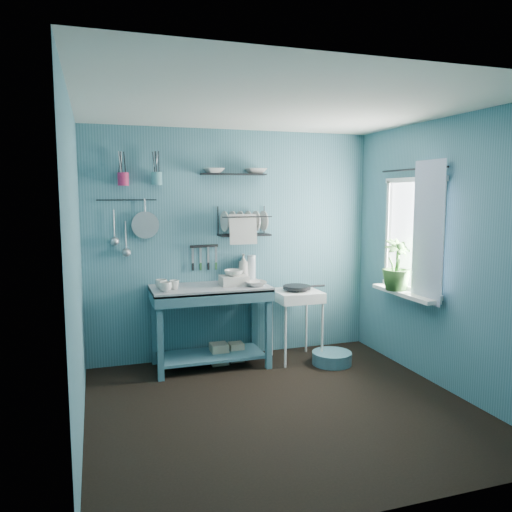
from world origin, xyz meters
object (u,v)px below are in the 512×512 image
object	(u,v)px
utensil_cup_teal	(157,179)
frying_pan	(297,287)
potted_plant	(397,265)
water_bottle	(251,268)
work_counter	(211,326)
wash_tub	(234,280)
hotplate_stand	(296,325)
mug_left	(166,287)
dish_rack	(244,221)
utensil_cup_magenta	(123,179)
mug_mid	(174,285)
soap_bottle	(243,267)
colander	(145,225)
mug_right	(161,284)
storage_tin_small	(236,352)
floor_basin	(332,358)
storage_tin_large	(219,354)

from	to	relation	value
utensil_cup_teal	frying_pan	bearing A→B (deg)	-11.95
frying_pan	potted_plant	world-z (taller)	potted_plant
frying_pan	water_bottle	bearing A→B (deg)	145.14
work_counter	water_bottle	xyz separation A→B (m)	(0.52, 0.22, 0.57)
wash_tub	hotplate_stand	size ratio (longest dim) A/B	0.36
mug_left	potted_plant	distance (m)	2.34
work_counter	utensil_cup_teal	distance (m)	1.63
frying_pan	dish_rack	xyz separation A→B (m)	(-0.52, 0.25, 0.71)
work_counter	utensil_cup_magenta	bearing A→B (deg)	157.36
mug_mid	utensil_cup_magenta	bearing A→B (deg)	147.02
water_bottle	dish_rack	xyz separation A→B (m)	(-0.09, -0.04, 0.52)
soap_bottle	dish_rack	xyz separation A→B (m)	(0.01, -0.02, 0.51)
utensil_cup_teal	colander	world-z (taller)	utensil_cup_teal
frying_pan	utensil_cup_teal	bearing A→B (deg)	168.05
soap_bottle	frying_pan	size ratio (longest dim) A/B	1.00
mug_left	dish_rack	world-z (taller)	dish_rack
work_counter	utensil_cup_magenta	xyz separation A→B (m)	(-0.83, 0.23, 1.53)
soap_bottle	water_bottle	world-z (taller)	soap_bottle
mug_right	soap_bottle	size ratio (longest dim) A/B	0.41
mug_right	utensil_cup_teal	bearing A→B (deg)	88.67
mug_left	storage_tin_small	bearing A→B (deg)	17.10
soap_bottle	dish_rack	bearing A→B (deg)	-74.73
work_counter	wash_tub	world-z (taller)	wash_tub
mug_mid	dish_rack	size ratio (longest dim) A/B	0.18
wash_tub	floor_basin	size ratio (longest dim) A/B	0.66
mug_mid	potted_plant	xyz separation A→B (m)	(2.18, -0.59, 0.19)
storage_tin_small	hotplate_stand	bearing A→B (deg)	-13.49
storage_tin_large	storage_tin_small	world-z (taller)	storage_tin_large
potted_plant	soap_bottle	bearing A→B (deg)	148.52
storage_tin_small	floor_basin	size ratio (longest dim) A/B	0.47
dish_rack	storage_tin_large	xyz separation A→B (m)	(-0.33, -0.13, -1.41)
dish_rack	storage_tin_large	distance (m)	1.45
frying_pan	potted_plant	bearing A→B (deg)	-33.65
frying_pan	colander	distance (m)	1.74
work_counter	hotplate_stand	xyz separation A→B (m)	(0.94, -0.07, -0.04)
water_bottle	colander	xyz separation A→B (m)	(-1.14, 0.04, 0.49)
dish_rack	utensil_cup_magenta	distance (m)	1.33
frying_pan	soap_bottle	bearing A→B (deg)	152.31
work_counter	utensil_cup_magenta	size ratio (longest dim) A/B	9.33
water_bottle	colander	size ratio (longest dim) A/B	1.00
utensil_cup_magenta	floor_basin	distance (m)	2.86
storage_tin_small	floor_basin	bearing A→B (deg)	-23.71
mug_left	potted_plant	bearing A→B (deg)	-12.02
wash_tub	water_bottle	distance (m)	0.37
mug_mid	frying_pan	distance (m)	1.33
mug_mid	hotplate_stand	xyz separation A→B (m)	(1.32, -0.01, -0.52)
mug_mid	water_bottle	bearing A→B (deg)	17.28
water_bottle	storage_tin_small	xyz separation A→B (m)	(-0.22, -0.14, -0.90)
wash_tub	storage_tin_large	size ratio (longest dim) A/B	1.27
work_counter	frying_pan	world-z (taller)	work_counter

